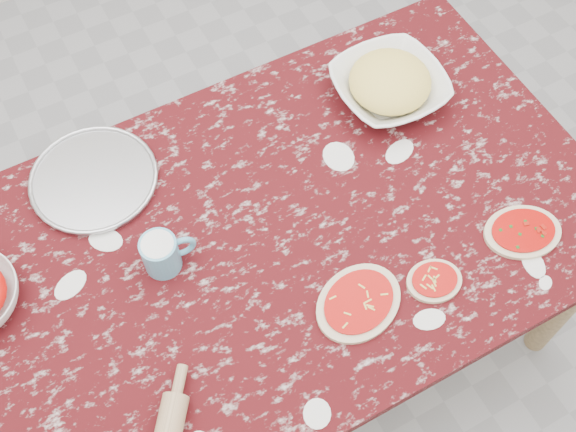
{
  "coord_description": "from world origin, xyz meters",
  "views": [
    {
      "loc": [
        -0.41,
        -0.76,
        2.29
      ],
      "look_at": [
        0.0,
        0.0,
        0.8
      ],
      "focal_mm": 44.29,
      "sensor_mm": 36.0,
      "label": 1
    }
  ],
  "objects_px": {
    "cheese_bowl": "(389,87)",
    "flour_mug": "(162,253)",
    "worktable": "(288,242)",
    "pizza_tray": "(94,180)"
  },
  "relations": [
    {
      "from": "worktable",
      "to": "flour_mug",
      "type": "height_order",
      "value": "flour_mug"
    },
    {
      "from": "flour_mug",
      "to": "worktable",
      "type": "bearing_deg",
      "value": -9.13
    },
    {
      "from": "cheese_bowl",
      "to": "pizza_tray",
      "type": "bearing_deg",
      "value": 171.68
    },
    {
      "from": "worktable",
      "to": "flour_mug",
      "type": "xyz_separation_m",
      "value": [
        -0.31,
        0.05,
        0.14
      ]
    },
    {
      "from": "worktable",
      "to": "cheese_bowl",
      "type": "distance_m",
      "value": 0.51
    },
    {
      "from": "worktable",
      "to": "pizza_tray",
      "type": "xyz_separation_m",
      "value": [
        -0.38,
        0.35,
        0.09
      ]
    },
    {
      "from": "cheese_bowl",
      "to": "flour_mug",
      "type": "height_order",
      "value": "flour_mug"
    },
    {
      "from": "flour_mug",
      "to": "cheese_bowl",
      "type": "bearing_deg",
      "value": 13.85
    },
    {
      "from": "worktable",
      "to": "pizza_tray",
      "type": "height_order",
      "value": "pizza_tray"
    },
    {
      "from": "worktable",
      "to": "pizza_tray",
      "type": "relative_size",
      "value": 4.97
    }
  ]
}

